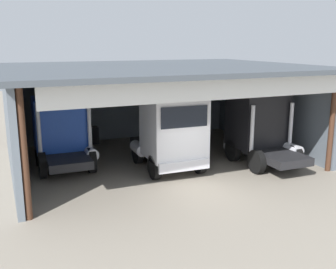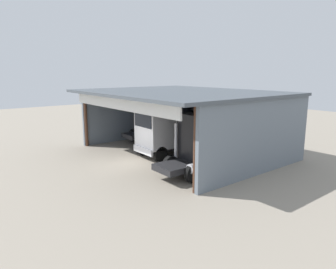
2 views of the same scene
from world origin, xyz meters
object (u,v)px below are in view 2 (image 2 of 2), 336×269
Objects in this scene: truck_white_center_bay at (160,130)px; truck_black_left_bay at (200,143)px; oil_drum at (245,143)px; tool_cart at (202,134)px; truck_blue_center_right_bay at (154,122)px.

truck_black_left_bay is at bearing 176.19° from truck_white_center_bay.
truck_black_left_bay reaches higher than oil_drum.
tool_cart reaches higher than oil_drum.
truck_blue_center_right_bay reaches higher than oil_drum.
oil_drum is at bearing 32.46° from truck_blue_center_right_bay.
oil_drum is at bearing 108.01° from truck_black_left_bay.
truck_black_left_bay reaches higher than tool_cart.
truck_blue_center_right_bay is 4.30× the size of tool_cart.
oil_drum is at bearing 2.39° from tool_cart.
truck_blue_center_right_bay is 0.82× the size of truck_white_center_bay.
truck_black_left_bay is at bearing -45.44° from tool_cart.
oil_drum is (6.86, 4.13, -1.30)m from truck_blue_center_right_bay.
truck_black_left_bay is 4.43× the size of tool_cart.
tool_cart is at bearing -68.84° from truck_white_center_bay.
truck_blue_center_right_bay is at bearing -28.60° from truck_white_center_bay.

